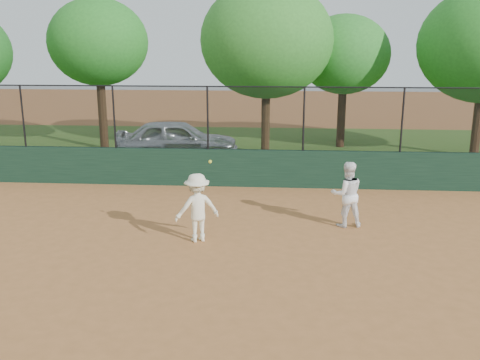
# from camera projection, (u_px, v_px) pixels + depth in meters

# --- Properties ---
(ground) EXTENTS (80.00, 80.00, 0.00)m
(ground) POSITION_uv_depth(u_px,v_px,m) (195.00, 259.00, 11.49)
(ground) COLOR #B06C38
(ground) RESTS_ON ground
(back_wall) EXTENTS (26.00, 0.20, 1.20)m
(back_wall) POSITION_uv_depth(u_px,v_px,m) (224.00, 168.00, 17.13)
(back_wall) COLOR #173423
(back_wall) RESTS_ON ground
(grass_strip) EXTENTS (36.00, 12.00, 0.01)m
(grass_strip) POSITION_uv_depth(u_px,v_px,m) (238.00, 149.00, 23.07)
(grass_strip) COLOR #33591B
(grass_strip) RESTS_ON ground
(parked_car) EXTENTS (4.94, 2.52, 1.61)m
(parked_car) POSITION_uv_depth(u_px,v_px,m) (177.00, 140.00, 20.73)
(parked_car) COLOR silver
(parked_car) RESTS_ON ground
(player_second) EXTENTS (0.90, 0.76, 1.66)m
(player_second) POSITION_uv_depth(u_px,v_px,m) (347.00, 194.00, 13.35)
(player_second) COLOR white
(player_second) RESTS_ON ground
(player_main) EXTENTS (1.20, 0.98, 2.03)m
(player_main) POSITION_uv_depth(u_px,v_px,m) (197.00, 208.00, 12.35)
(player_main) COLOR white
(player_main) RESTS_ON ground
(fence_assembly) EXTENTS (26.00, 0.06, 2.00)m
(fence_assembly) POSITION_uv_depth(u_px,v_px,m) (223.00, 117.00, 16.72)
(fence_assembly) COLOR black
(fence_assembly) RESTS_ON back_wall
(tree_1) EXTENTS (4.16, 3.78, 6.29)m
(tree_1) POSITION_uv_depth(u_px,v_px,m) (98.00, 43.00, 22.12)
(tree_1) COLOR #412A16
(tree_1) RESTS_ON ground
(tree_2) EXTENTS (5.29, 4.81, 6.85)m
(tree_2) POSITION_uv_depth(u_px,v_px,m) (267.00, 41.00, 21.09)
(tree_2) COLOR #452E18
(tree_2) RESTS_ON ground
(tree_3) EXTENTS (3.88, 3.53, 5.66)m
(tree_3) POSITION_uv_depth(u_px,v_px,m) (344.00, 55.00, 22.67)
(tree_3) COLOR #3E2514
(tree_3) RESTS_ON ground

